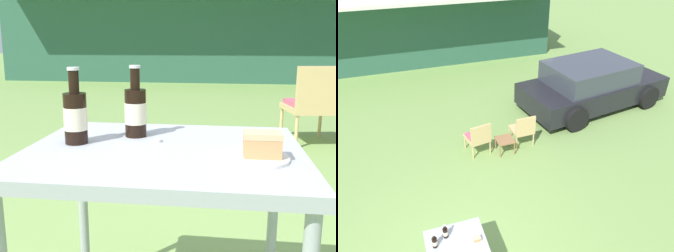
% 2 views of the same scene
% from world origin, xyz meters
% --- Properties ---
extents(cabin_building, '(11.49, 4.80, 3.15)m').
position_xyz_m(cabin_building, '(0.01, 10.73, 1.59)').
color(cabin_building, '#2D5B47').
rests_on(cabin_building, ground_plane).
extents(wicker_chair_cushioned, '(0.59, 0.62, 0.84)m').
position_xyz_m(wicker_chair_cushioned, '(1.15, 3.05, 0.45)').
color(wicker_chair_cushioned, tan).
rests_on(wicker_chair_cushioned, ground_plane).
extents(patio_table, '(0.88, 0.71, 0.76)m').
position_xyz_m(patio_table, '(0.00, 0.00, 0.68)').
color(patio_table, '#9EA3A8').
rests_on(patio_table, ground_plane).
extents(cake_on_plate, '(0.21, 0.21, 0.08)m').
position_xyz_m(cake_on_plate, '(0.29, -0.09, 0.78)').
color(cake_on_plate, white).
rests_on(cake_on_plate, patio_table).
extents(cola_bottle_near, '(0.08, 0.08, 0.25)m').
position_xyz_m(cola_bottle_near, '(-0.12, 0.14, 0.85)').
color(cola_bottle_near, black).
rests_on(cola_bottle_near, patio_table).
extents(cola_bottle_far, '(0.08, 0.08, 0.25)m').
position_xyz_m(cola_bottle_far, '(-0.30, 0.02, 0.85)').
color(cola_bottle_far, black).
rests_on(cola_bottle_far, patio_table).
extents(fork, '(0.17, 0.07, 0.01)m').
position_xyz_m(fork, '(0.22, -0.09, 0.76)').
color(fork, silver).
rests_on(fork, patio_table).
extents(loose_bottle_cap, '(0.03, 0.03, 0.01)m').
position_xyz_m(loose_bottle_cap, '(-0.03, 0.07, 0.76)').
color(loose_bottle_cap, silver).
rests_on(loose_bottle_cap, patio_table).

